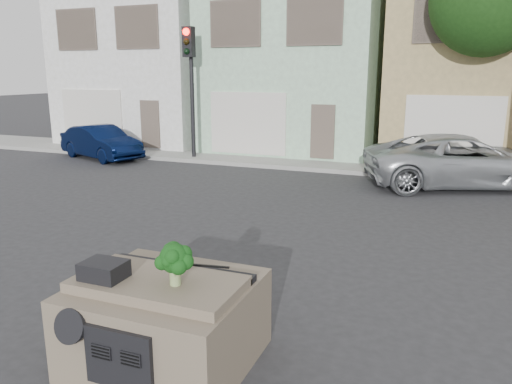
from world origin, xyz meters
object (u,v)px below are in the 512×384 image
Objects in this scene: silver_pickup at (459,187)px; broccoli at (175,264)px; navy_sedan at (102,159)px; traffic_signal at (191,95)px.

broccoli is at bearing 143.88° from silver_pickup.
navy_sedan is 8.24× the size of broccoli.
navy_sedan is 0.79× the size of traffic_signal.
broccoli is at bearing -118.21° from navy_sedan.
broccoli is at bearing -61.97° from traffic_signal.
traffic_signal is 10.43× the size of broccoli.
traffic_signal is at bearing 62.34° from silver_pickup.
broccoli is (10.40, -11.75, 1.36)m from navy_sedan.
silver_pickup is at bearing -6.13° from traffic_signal.
navy_sedan is at bearing -165.32° from traffic_signal.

